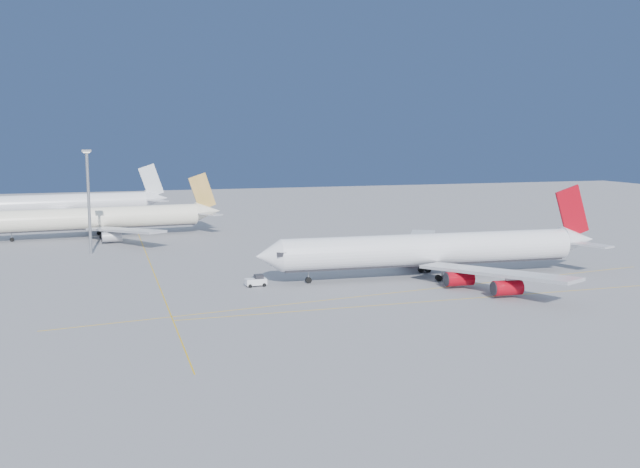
{
  "coord_description": "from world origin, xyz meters",
  "views": [
    {
      "loc": [
        -49.74,
        -122.0,
        28.17
      ],
      "look_at": [
        -4.94,
        23.27,
        7.0
      ],
      "focal_mm": 40.0,
      "sensor_mm": 36.0,
      "label": 1
    }
  ],
  "objects_px": {
    "light_mast": "(88,193)",
    "airliner_third": "(65,204)",
    "airliner_virgin": "(436,250)",
    "pushback_tug": "(256,281)",
    "airliner_etihad": "(104,218)"
  },
  "relations": [
    {
      "from": "airliner_virgin",
      "to": "pushback_tug",
      "type": "height_order",
      "value": "airliner_virgin"
    },
    {
      "from": "airliner_etihad",
      "to": "pushback_tug",
      "type": "bearing_deg",
      "value": -75.74
    },
    {
      "from": "pushback_tug",
      "to": "airliner_virgin",
      "type": "bearing_deg",
      "value": -5.67
    },
    {
      "from": "light_mast",
      "to": "pushback_tug",
      "type": "bearing_deg",
      "value": -57.64
    },
    {
      "from": "airliner_etihad",
      "to": "airliner_third",
      "type": "distance_m",
      "value": 45.63
    },
    {
      "from": "pushback_tug",
      "to": "light_mast",
      "type": "bearing_deg",
      "value": 118.84
    },
    {
      "from": "airliner_third",
      "to": "light_mast",
      "type": "distance_m",
      "value": 74.07
    },
    {
      "from": "airliner_etihad",
      "to": "light_mast",
      "type": "relative_size",
      "value": 2.69
    },
    {
      "from": "airliner_etihad",
      "to": "airliner_third",
      "type": "height_order",
      "value": "airliner_third"
    },
    {
      "from": "airliner_virgin",
      "to": "light_mast",
      "type": "distance_m",
      "value": 83.0
    },
    {
      "from": "airliner_virgin",
      "to": "airliner_etihad",
      "type": "height_order",
      "value": "airliner_virgin"
    },
    {
      "from": "airliner_etihad",
      "to": "light_mast",
      "type": "bearing_deg",
      "value": -101.6
    },
    {
      "from": "airliner_etihad",
      "to": "pushback_tug",
      "type": "distance_m",
      "value": 81.13
    },
    {
      "from": "airliner_virgin",
      "to": "pushback_tug",
      "type": "distance_m",
      "value": 36.68
    },
    {
      "from": "light_mast",
      "to": "airliner_third",
      "type": "bearing_deg",
      "value": 96.85
    }
  ]
}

